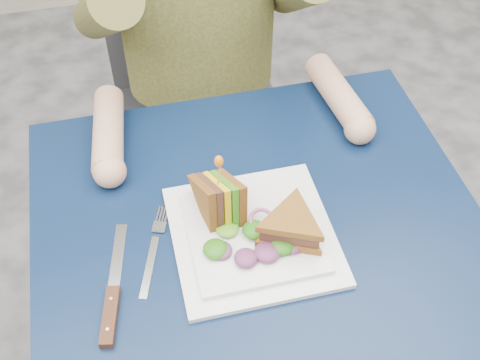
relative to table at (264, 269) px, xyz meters
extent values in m
cube|color=black|center=(0.00, 0.00, 0.06)|extent=(0.75, 0.75, 0.03)
cylinder|color=#595B5E|center=(-0.32, 0.32, -0.30)|extent=(0.04, 0.04, 0.70)
cylinder|color=#595B5E|center=(0.32, 0.32, -0.30)|extent=(0.04, 0.04, 0.70)
cube|color=#47474C|center=(0.00, 0.60, -0.20)|extent=(0.42, 0.40, 0.04)
cube|color=#47474C|center=(0.00, 0.78, 0.05)|extent=(0.42, 0.03, 0.46)
cylinder|color=#47474C|center=(-0.18, 0.43, -0.44)|extent=(0.02, 0.02, 0.43)
cylinder|color=#47474C|center=(0.18, 0.43, -0.44)|extent=(0.02, 0.02, 0.43)
cylinder|color=#47474C|center=(-0.18, 0.77, -0.44)|extent=(0.02, 0.02, 0.43)
cylinder|color=#47474C|center=(0.18, 0.77, -0.44)|extent=(0.02, 0.02, 0.43)
cylinder|color=brown|center=(-0.20, 0.49, 0.23)|extent=(0.15, 0.39, 0.31)
cylinder|color=tan|center=(-0.23, 0.29, 0.11)|extent=(0.08, 0.20, 0.06)
sphere|color=tan|center=(-0.23, 0.19, 0.11)|extent=(0.06, 0.06, 0.06)
cylinder|color=tan|center=(0.23, 0.29, 0.11)|extent=(0.08, 0.20, 0.06)
sphere|color=tan|center=(0.23, 0.19, 0.11)|extent=(0.06, 0.06, 0.06)
cube|color=white|center=(-0.02, 0.01, 0.08)|extent=(0.26, 0.26, 0.01)
cube|color=white|center=(-0.02, 0.01, 0.09)|extent=(0.21, 0.21, 0.01)
cube|color=silver|center=(-0.19, -0.01, 0.08)|extent=(0.05, 0.11, 0.00)
cube|color=silver|center=(-0.16, 0.07, 0.08)|extent=(0.03, 0.03, 0.00)
cube|color=silver|center=(-0.16, 0.10, 0.08)|extent=(0.01, 0.03, 0.00)
cube|color=silver|center=(-0.16, 0.09, 0.08)|extent=(0.01, 0.03, 0.00)
cube|color=silver|center=(-0.15, 0.09, 0.08)|extent=(0.01, 0.03, 0.00)
cube|color=silver|center=(-0.15, 0.09, 0.08)|extent=(0.01, 0.03, 0.00)
cube|color=silver|center=(-0.24, 0.02, 0.08)|extent=(0.05, 0.14, 0.00)
cube|color=black|center=(-0.26, -0.08, 0.09)|extent=(0.04, 0.10, 0.01)
cylinder|color=silver|center=(-0.25, -0.06, 0.09)|extent=(0.01, 0.01, 0.00)
cylinder|color=silver|center=(-0.26, -0.11, 0.09)|extent=(0.01, 0.01, 0.00)
cylinder|color=tan|center=(-0.06, 0.06, 0.20)|extent=(0.01, 0.01, 0.06)
ellipsoid|color=orange|center=(-0.06, 0.06, 0.23)|extent=(0.01, 0.01, 0.02)
torus|color=#9E4C7A|center=(0.00, 0.02, 0.11)|extent=(0.04, 0.04, 0.02)
camera|label=1|loc=(-0.17, -0.55, 0.88)|focal=45.00mm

